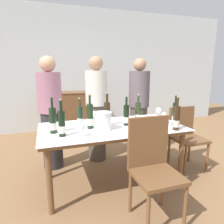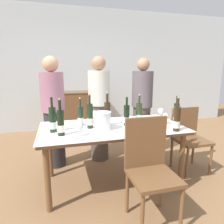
{
  "view_description": "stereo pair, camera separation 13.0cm",
  "coord_description": "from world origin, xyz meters",
  "px_view_note": "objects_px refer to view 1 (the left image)",
  "views": [
    {
      "loc": [
        -0.73,
        -2.21,
        1.42
      ],
      "look_at": [
        0.0,
        0.0,
        0.92
      ],
      "focal_mm": 32.0,
      "sensor_mm": 36.0,
      "label": 1
    },
    {
      "loc": [
        -0.61,
        -2.24,
        1.42
      ],
      "look_at": [
        0.0,
        0.0,
        0.92
      ],
      "focal_mm": 32.0,
      "sensor_mm": 36.0,
      "label": 2
    }
  ],
  "objects_px": {
    "ice_bucket": "(103,121)",
    "wine_bottle_2": "(62,124)",
    "wine_glass_2": "(140,120)",
    "person_guest_right": "(139,108)",
    "wine_bottle_6": "(176,119)",
    "wine_glass_1": "(81,128)",
    "wine_bottle_5": "(107,114)",
    "person_guest_left": "(97,110)",
    "dining_table": "(112,132)",
    "chair_near_front": "(153,162)",
    "sideboard_cabinet": "(71,112)",
    "wine_glass_0": "(93,118)",
    "wine_bottle_4": "(90,117)",
    "wine_bottle_1": "(138,113)",
    "wine_bottle_3": "(53,121)",
    "wine_glass_5": "(93,114)",
    "wine_bottle_8": "(80,117)",
    "person_host": "(51,114)",
    "wine_glass_4": "(159,111)",
    "wine_bottle_7": "(126,116)",
    "chair_right_end": "(185,133)",
    "wine_glass_3": "(164,116)",
    "wine_bottle_0": "(175,115)"
  },
  "relations": [
    {
      "from": "ice_bucket",
      "to": "wine_bottle_2",
      "type": "xyz_separation_m",
      "value": [
        -0.46,
        -0.08,
        0.02
      ]
    },
    {
      "from": "wine_glass_2",
      "to": "person_guest_right",
      "type": "bearing_deg",
      "value": 64.94
    },
    {
      "from": "wine_bottle_6",
      "to": "wine_glass_1",
      "type": "xyz_separation_m",
      "value": [
        -1.07,
        0.1,
        -0.03
      ]
    },
    {
      "from": "wine_bottle_5",
      "to": "person_guest_left",
      "type": "height_order",
      "value": "person_guest_left"
    },
    {
      "from": "person_guest_left",
      "to": "person_guest_right",
      "type": "xyz_separation_m",
      "value": [
        0.7,
        -0.03,
        -0.01
      ]
    },
    {
      "from": "dining_table",
      "to": "chair_near_front",
      "type": "bearing_deg",
      "value": -74.87
    },
    {
      "from": "sideboard_cabinet",
      "to": "wine_glass_0",
      "type": "bearing_deg",
      "value": -89.5
    },
    {
      "from": "wine_bottle_2",
      "to": "wine_bottle_5",
      "type": "bearing_deg",
      "value": 22.85
    },
    {
      "from": "sideboard_cabinet",
      "to": "person_guest_left",
      "type": "relative_size",
      "value": 0.77
    },
    {
      "from": "wine_bottle_4",
      "to": "wine_glass_0",
      "type": "bearing_deg",
      "value": 66.51
    },
    {
      "from": "wine_bottle_1",
      "to": "ice_bucket",
      "type": "bearing_deg",
      "value": -160.86
    },
    {
      "from": "wine_bottle_2",
      "to": "wine_bottle_3",
      "type": "distance_m",
      "value": 0.16
    },
    {
      "from": "wine_bottle_2",
      "to": "wine_glass_1",
      "type": "bearing_deg",
      "value": -25.03
    },
    {
      "from": "wine_glass_5",
      "to": "chair_near_front",
      "type": "height_order",
      "value": "chair_near_front"
    },
    {
      "from": "wine_bottle_5",
      "to": "wine_bottle_8",
      "type": "height_order",
      "value": "wine_bottle_5"
    },
    {
      "from": "wine_bottle_4",
      "to": "person_host",
      "type": "bearing_deg",
      "value": 122.26
    },
    {
      "from": "sideboard_cabinet",
      "to": "person_guest_right",
      "type": "height_order",
      "value": "person_guest_right"
    },
    {
      "from": "ice_bucket",
      "to": "wine_glass_4",
      "type": "bearing_deg",
      "value": 17.46
    },
    {
      "from": "wine_glass_5",
      "to": "person_host",
      "type": "height_order",
      "value": "person_host"
    },
    {
      "from": "wine_bottle_7",
      "to": "person_guest_left",
      "type": "distance_m",
      "value": 0.76
    },
    {
      "from": "dining_table",
      "to": "wine_glass_1",
      "type": "xyz_separation_m",
      "value": [
        -0.42,
        -0.26,
        0.17
      ]
    },
    {
      "from": "wine_glass_1",
      "to": "person_guest_right",
      "type": "distance_m",
      "value": 1.47
    },
    {
      "from": "wine_bottle_8",
      "to": "person_guest_left",
      "type": "relative_size",
      "value": 0.22
    },
    {
      "from": "dining_table",
      "to": "chair_right_end",
      "type": "bearing_deg",
      "value": 4.12
    },
    {
      "from": "ice_bucket",
      "to": "wine_bottle_6",
      "type": "height_order",
      "value": "wine_bottle_6"
    },
    {
      "from": "wine_bottle_5",
      "to": "wine_glass_2",
      "type": "xyz_separation_m",
      "value": [
        0.34,
        -0.2,
        -0.04
      ]
    },
    {
      "from": "wine_bottle_8",
      "to": "person_host",
      "type": "xyz_separation_m",
      "value": [
        -0.33,
        0.55,
        -0.06
      ]
    },
    {
      "from": "wine_glass_3",
      "to": "wine_bottle_5",
      "type": "bearing_deg",
      "value": 169.61
    },
    {
      "from": "wine_bottle_3",
      "to": "wine_glass_1",
      "type": "distance_m",
      "value": 0.35
    },
    {
      "from": "wine_bottle_0",
      "to": "wine_glass_3",
      "type": "xyz_separation_m",
      "value": [
        -0.07,
        0.13,
        -0.04
      ]
    },
    {
      "from": "person_host",
      "to": "person_guest_right",
      "type": "height_order",
      "value": "person_host"
    },
    {
      "from": "wine_bottle_5",
      "to": "wine_glass_0",
      "type": "xyz_separation_m",
      "value": [
        -0.16,
        0.09,
        -0.05
      ]
    },
    {
      "from": "wine_bottle_2",
      "to": "person_guest_right",
      "type": "bearing_deg",
      "value": 34.15
    },
    {
      "from": "wine_glass_4",
      "to": "person_host",
      "type": "xyz_separation_m",
      "value": [
        -1.44,
        0.5,
        -0.05
      ]
    },
    {
      "from": "dining_table",
      "to": "wine_glass_5",
      "type": "distance_m",
      "value": 0.37
    },
    {
      "from": "wine_bottle_3",
      "to": "wine_bottle_7",
      "type": "relative_size",
      "value": 1.1
    },
    {
      "from": "wine_bottle_7",
      "to": "chair_near_front",
      "type": "relative_size",
      "value": 0.36
    },
    {
      "from": "sideboard_cabinet",
      "to": "wine_glass_1",
      "type": "xyz_separation_m",
      "value": [
        -0.2,
        -2.6,
        0.38
      ]
    },
    {
      "from": "wine_bottle_1",
      "to": "wine_bottle_8",
      "type": "height_order",
      "value": "wine_bottle_1"
    },
    {
      "from": "wine_bottle_0",
      "to": "wine_bottle_3",
      "type": "bearing_deg",
      "value": 173.14
    },
    {
      "from": "wine_bottle_0",
      "to": "person_guest_left",
      "type": "xyz_separation_m",
      "value": [
        -0.75,
        0.94,
        -0.07
      ]
    },
    {
      "from": "sideboard_cabinet",
      "to": "person_host",
      "type": "relative_size",
      "value": 0.78
    },
    {
      "from": "wine_bottle_3",
      "to": "wine_bottle_8",
      "type": "distance_m",
      "value": 0.36
    },
    {
      "from": "wine_bottle_2",
      "to": "wine_glass_2",
      "type": "bearing_deg",
      "value": 2.23
    },
    {
      "from": "wine_bottle_2",
      "to": "wine_bottle_6",
      "type": "bearing_deg",
      "value": -8.27
    },
    {
      "from": "sideboard_cabinet",
      "to": "wine_bottle_6",
      "type": "height_order",
      "value": "wine_bottle_6"
    },
    {
      "from": "dining_table",
      "to": "chair_right_end",
      "type": "relative_size",
      "value": 1.93
    },
    {
      "from": "wine_bottle_5",
      "to": "chair_near_front",
      "type": "bearing_deg",
      "value": -72.83
    },
    {
      "from": "wine_bottle_6",
      "to": "person_guest_right",
      "type": "height_order",
      "value": "person_guest_right"
    },
    {
      "from": "wine_bottle_2",
      "to": "wine_glass_0",
      "type": "distance_m",
      "value": 0.51
    }
  ]
}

